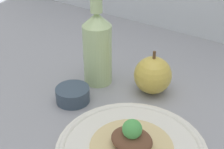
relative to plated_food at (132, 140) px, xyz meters
The scene contains 5 objects.
ground_plane 11.37cm from the plated_food, 152.52° to the left, with size 180.00×110.00×4.00cm, color gray.
plated_food is the anchor object (origin of this frame).
cider_bottle 26.95cm from the plated_food, 141.95° to the left, with size 6.84×6.84×26.50cm.
apple 21.52cm from the plated_food, 110.73° to the left, with size 8.74×8.74×10.41cm.
dipping_bowl 20.78cm from the plated_food, 162.81° to the left, with size 7.58×7.58×3.33cm.
Camera 1 is at (30.59, -39.46, 40.72)cm, focal length 50.00 mm.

